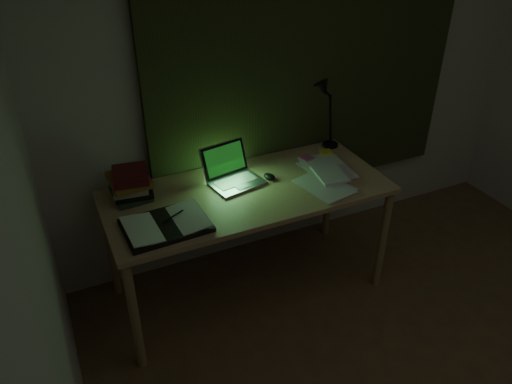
% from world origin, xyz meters
% --- Properties ---
extents(wall_back, '(3.50, 0.00, 2.50)m').
position_xyz_m(wall_back, '(0.00, 2.00, 1.25)').
color(wall_back, beige).
rests_on(wall_back, ground).
extents(curtain, '(2.20, 0.06, 2.00)m').
position_xyz_m(curtain, '(0.00, 1.96, 1.45)').
color(curtain, '#2A3118').
rests_on(curtain, wall_back).
extents(desk, '(1.68, 0.74, 0.77)m').
position_xyz_m(desk, '(-0.63, 1.55, 0.38)').
color(desk, tan).
rests_on(desk, floor).
extents(laptop, '(0.37, 0.40, 0.22)m').
position_xyz_m(laptop, '(-0.66, 1.64, 0.88)').
color(laptop, silver).
rests_on(laptop, desk).
extents(open_textbook, '(0.45, 0.33, 0.04)m').
position_xyz_m(open_textbook, '(-1.17, 1.38, 0.79)').
color(open_textbook, white).
rests_on(open_textbook, desk).
extents(book_stack, '(0.22, 0.26, 0.17)m').
position_xyz_m(book_stack, '(-1.26, 1.77, 0.85)').
color(book_stack, white).
rests_on(book_stack, desk).
extents(loose_papers, '(0.50, 0.51, 0.02)m').
position_xyz_m(loose_papers, '(-0.15, 1.51, 0.78)').
color(loose_papers, silver).
rests_on(loose_papers, desk).
extents(mouse, '(0.08, 0.10, 0.03)m').
position_xyz_m(mouse, '(-0.45, 1.61, 0.78)').
color(mouse, black).
rests_on(mouse, desk).
extents(sticky_yellow, '(0.09, 0.09, 0.02)m').
position_xyz_m(sticky_yellow, '(0.04, 1.76, 0.78)').
color(sticky_yellow, yellow).
rests_on(sticky_yellow, desk).
extents(sticky_pink, '(0.09, 0.09, 0.02)m').
position_xyz_m(sticky_pink, '(-0.12, 1.74, 0.78)').
color(sticky_pink, '#D05191').
rests_on(sticky_pink, desk).
extents(desk_lamp, '(0.43, 0.36, 0.56)m').
position_xyz_m(desk_lamp, '(0.13, 1.85, 1.05)').
color(desk_lamp, black).
rests_on(desk_lamp, desk).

